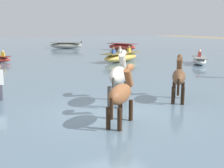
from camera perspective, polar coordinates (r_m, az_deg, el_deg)
name	(u,v)px	position (r m, az deg, el deg)	size (l,w,h in m)	color
ground_plane	(115,122)	(9.49, 0.67, -7.29)	(120.00, 120.00, 0.00)	gray
water_surface	(28,74)	(18.49, -15.94, 1.91)	(90.00, 90.00, 0.29)	slate
horse_lead_bay	(179,78)	(11.00, 12.80, 1.18)	(1.47, 1.49, 1.94)	brown
horse_trailing_pinto	(119,76)	(10.32, 1.28, 1.47)	(1.62, 1.64, 2.13)	beige
horse_flank_chestnut	(121,95)	(8.17, 1.77, -2.15)	(1.58, 1.30, 1.91)	brown
boat_near_port	(122,47)	(32.89, 1.93, 7.19)	(2.44, 3.75, 0.75)	#BC382D
boat_mid_outer	(121,57)	(22.47, 1.79, 5.22)	(3.83, 2.29, 1.17)	gold
boat_far_inshore	(199,60)	(21.98, 16.55, 4.43)	(2.42, 2.60, 1.01)	silver
boat_near_starboard	(66,45)	(36.12, -8.88, 7.39)	(3.90, 3.22, 0.84)	#B2AD9E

